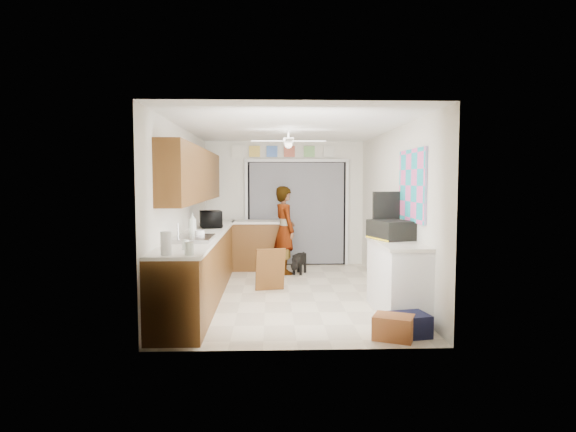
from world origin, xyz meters
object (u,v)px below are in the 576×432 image
object	(u,v)px
microwave	(211,219)
paper_towel_roll	(166,243)
soap_bottle	(193,223)
suitcase	(391,230)
man	(285,230)
cardboard_box	(393,327)
dog	(300,263)
cup	(200,234)
navy_crate	(409,325)

from	to	relation	value
microwave	paper_towel_roll	bearing A→B (deg)	164.45
microwave	soap_bottle	size ratio (longest dim) A/B	1.61
soap_bottle	suitcase	xyz separation A→B (m)	(2.74, -0.81, -0.03)
soap_bottle	man	size ratio (longest dim) A/B	0.19
microwave	soap_bottle	distance (m)	0.91
soap_bottle	cardboard_box	size ratio (longest dim) A/B	0.74
microwave	suitcase	xyz separation A→B (m)	(2.58, -1.70, -0.01)
man	suitcase	bearing A→B (deg)	-171.93
microwave	dog	distance (m)	1.91
cup	microwave	bearing A→B (deg)	91.07
suitcase	dog	world-z (taller)	suitcase
paper_towel_roll	cardboard_box	distance (m)	2.59
cardboard_box	man	xyz separation A→B (m)	(-1.07, 3.75, 0.68)
paper_towel_roll	cardboard_box	world-z (taller)	paper_towel_roll
suitcase	dog	bearing A→B (deg)	95.44
microwave	paper_towel_roll	world-z (taller)	microwave
navy_crate	dog	distance (m)	3.74
suitcase	dog	distance (m)	2.84
suitcase	cardboard_box	bearing A→B (deg)	-120.23
cup	soap_bottle	bearing A→B (deg)	107.87
soap_bottle	paper_towel_roll	world-z (taller)	soap_bottle
navy_crate	dog	xyz separation A→B (m)	(-1.00, 3.61, 0.08)
microwave	suitcase	size ratio (longest dim) A/B	0.85
paper_towel_roll	suitcase	distance (m)	2.97
microwave	cup	xyz separation A→B (m)	(0.03, -1.48, -0.09)
cup	suitcase	xyz separation A→B (m)	(2.56, -0.23, 0.07)
paper_towel_roll	cup	bearing A→B (deg)	85.10
microwave	cup	bearing A→B (deg)	167.46
soap_bottle	navy_crate	world-z (taller)	soap_bottle
paper_towel_roll	navy_crate	world-z (taller)	paper_towel_roll
soap_bottle	suitcase	size ratio (longest dim) A/B	0.53
microwave	navy_crate	xyz separation A→B (m)	(2.51, -2.83, -0.95)
navy_crate	suitcase	bearing A→B (deg)	86.44
dog	paper_towel_roll	bearing A→B (deg)	-91.86
dog	suitcase	bearing A→B (deg)	-45.27
cardboard_box	suitcase	bearing A→B (deg)	77.64
suitcase	man	bearing A→B (deg)	100.03
soap_bottle	cardboard_box	distance (m)	3.34
soap_bottle	cup	world-z (taller)	soap_bottle
cup	cardboard_box	size ratio (longest dim) A/B	0.31
paper_towel_roll	navy_crate	xyz separation A→B (m)	(2.61, 0.15, -0.94)
microwave	soap_bottle	bearing A→B (deg)	156.18
cup	cardboard_box	xyz separation A→B (m)	(2.29, -1.45, -0.86)
microwave	cup	distance (m)	1.48
paper_towel_roll	dog	size ratio (longest dim) A/B	0.47
dog	microwave	bearing A→B (deg)	-131.33
suitcase	cardboard_box	xyz separation A→B (m)	(-0.27, -1.22, -0.93)
microwave	suitcase	distance (m)	3.09
cup	dog	xyz separation A→B (m)	(1.49, 2.26, -0.79)
suitcase	man	xyz separation A→B (m)	(-1.34, 2.53, -0.26)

